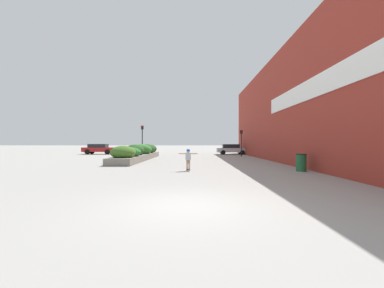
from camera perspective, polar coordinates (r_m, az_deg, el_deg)
ground_plane at (r=6.90m, az=-1.13°, el=-13.54°), size 300.00×300.00×0.00m
building_wall_right at (r=23.60m, az=18.46°, el=7.48°), size 0.67×36.46×9.21m
planter_box at (r=25.05m, az=-11.80°, el=-1.99°), size 2.18×13.94×1.51m
skateboard at (r=15.02m, az=-0.85°, el=-5.75°), size 0.25×0.59×0.09m
skateboarder at (r=14.96m, az=-0.85°, el=-2.90°), size 1.12×0.20×1.19m
trash_bin at (r=16.10m, az=23.10°, el=-3.81°), size 0.60×0.60×1.00m
car_leftmost at (r=36.57m, az=8.77°, el=-1.11°), size 4.23×2.00×1.44m
car_center_left at (r=38.03m, az=23.32°, el=-0.97°), size 4.79×1.93×1.55m
car_center_right at (r=39.01m, az=-19.94°, el=-0.99°), size 4.56×1.85×1.46m
traffic_light_left at (r=30.85m, az=-11.00°, el=1.85°), size 0.28×0.30×3.68m
traffic_light_right at (r=31.11m, az=10.90°, el=1.29°), size 0.28×0.30×3.19m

